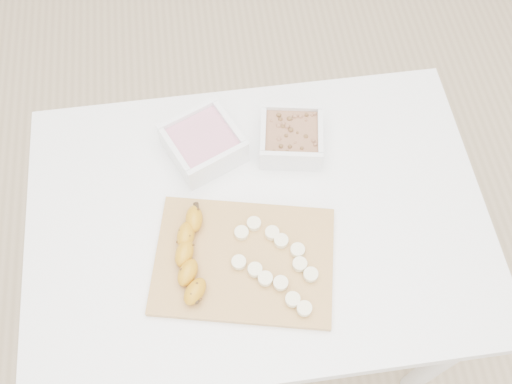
{
  "coord_description": "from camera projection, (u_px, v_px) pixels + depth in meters",
  "views": [
    {
      "loc": [
        -0.08,
        -0.53,
        1.87
      ],
      "look_at": [
        0.0,
        0.03,
        0.81
      ],
      "focal_mm": 40.0,
      "sensor_mm": 36.0,
      "label": 1
    }
  ],
  "objects": [
    {
      "name": "table",
      "position": [
        258.0,
        235.0,
        1.32
      ],
      "size": [
        1.0,
        0.7,
        0.75
      ],
      "color": "white",
      "rests_on": "ground"
    },
    {
      "name": "ground",
      "position": [
        257.0,
        313.0,
        1.9
      ],
      "size": [
        3.5,
        3.5,
        0.0
      ],
      "primitive_type": "plane",
      "color": "#C6AD89",
      "rests_on": "ground"
    },
    {
      "name": "banana_slices",
      "position": [
        276.0,
        263.0,
        1.16
      ],
      "size": [
        0.17,
        0.23,
        0.02
      ],
      "color": "#F7ECBC",
      "rests_on": "cutting_board"
    },
    {
      "name": "bowl_yogurt",
      "position": [
        203.0,
        143.0,
        1.28
      ],
      "size": [
        0.2,
        0.2,
        0.07
      ],
      "color": "white",
      "rests_on": "table"
    },
    {
      "name": "cutting_board",
      "position": [
        244.0,
        260.0,
        1.18
      ],
      "size": [
        0.42,
        0.34,
        0.01
      ],
      "primitive_type": "cube",
      "rotation": [
        0.0,
        0.0,
        -0.22
      ],
      "color": "tan",
      "rests_on": "table"
    },
    {
      "name": "banana",
      "position": [
        191.0,
        256.0,
        1.16
      ],
      "size": [
        0.11,
        0.22,
        0.04
      ],
      "primitive_type": null,
      "rotation": [
        0.0,
        0.0,
        -0.27
      ],
      "color": "#BB7C12",
      "rests_on": "cutting_board"
    },
    {
      "name": "bowl_granola",
      "position": [
        291.0,
        137.0,
        1.29
      ],
      "size": [
        0.16,
        0.16,
        0.06
      ],
      "color": "white",
      "rests_on": "table"
    }
  ]
}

